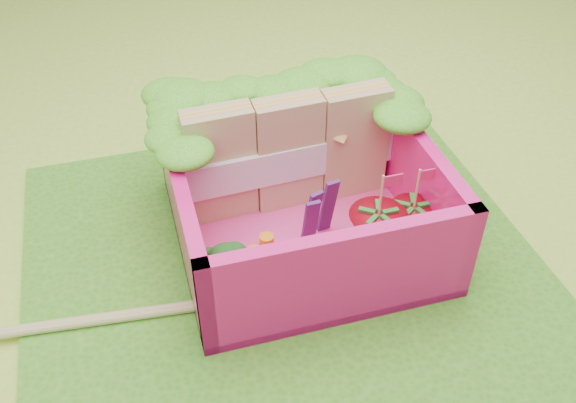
# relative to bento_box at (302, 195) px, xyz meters

# --- Properties ---
(ground) EXTENTS (14.00, 14.00, 0.00)m
(ground) POSITION_rel_bento_box_xyz_m (-0.15, -0.27, -0.31)
(ground) COLOR #A5D03A
(ground) RESTS_ON ground
(placemat) EXTENTS (2.60, 2.60, 0.03)m
(placemat) POSITION_rel_bento_box_xyz_m (-0.15, -0.27, -0.29)
(placemat) COLOR #459221
(placemat) RESTS_ON ground
(bento_floor) EXTENTS (1.30, 1.30, 0.05)m
(bento_floor) POSITION_rel_bento_box_xyz_m (0.00, 0.00, -0.25)
(bento_floor) COLOR #FF4199
(bento_floor) RESTS_ON placemat
(bento_box) EXTENTS (1.30, 1.30, 0.55)m
(bento_box) POSITION_rel_bento_box_xyz_m (0.00, 0.00, 0.00)
(bento_box) COLOR #FC157C
(bento_box) RESTS_ON placemat
(lettuce_ruffle) EXTENTS (1.43, 0.83, 0.11)m
(lettuce_ruffle) POSITION_rel_bento_box_xyz_m (-0.00, 0.48, 0.33)
(lettuce_ruffle) COLOR #218D19
(lettuce_ruffle) RESTS_ON bento_box
(sandwich_stack) EXTENTS (1.17, 0.23, 0.64)m
(sandwich_stack) POSITION_rel_bento_box_xyz_m (0.01, 0.25, 0.09)
(sandwich_stack) COLOR tan
(sandwich_stack) RESTS_ON bento_floor
(broccoli) EXTENTS (0.32, 0.32, 0.27)m
(broccoli) POSITION_rel_bento_box_xyz_m (-0.49, -0.34, -0.04)
(broccoli) COLOR #64A851
(broccoli) RESTS_ON bento_floor
(carrot_sticks) EXTENTS (0.14, 0.10, 0.28)m
(carrot_sticks) POSITION_rel_bento_box_xyz_m (-0.30, -0.32, -0.10)
(carrot_sticks) COLOR orange
(carrot_sticks) RESTS_ON bento_floor
(purple_wedges) EXTENTS (0.21, 0.15, 0.38)m
(purple_wedges) POSITION_rel_bento_box_xyz_m (0.03, -0.14, -0.04)
(purple_wedges) COLOR #40195A
(purple_wedges) RESTS_ON bento_floor
(strawberry_left) EXTENTS (0.29, 0.29, 0.53)m
(strawberry_left) POSITION_rel_bento_box_xyz_m (0.29, -0.32, -0.07)
(strawberry_left) COLOR #B90B0F
(strawberry_left) RESTS_ON bento_floor
(strawberry_right) EXTENTS (0.24, 0.24, 0.48)m
(strawberry_right) POSITION_rel_bento_box_xyz_m (0.50, -0.27, -0.10)
(strawberry_right) COLOR #B90B0F
(strawberry_right) RESTS_ON bento_floor
(snap_peas) EXTENTS (0.57, 0.50, 0.05)m
(snap_peas) POSITION_rel_bento_box_xyz_m (0.41, -0.22, -0.20)
(snap_peas) COLOR #64B93A
(snap_peas) RESTS_ON bento_floor
(chopsticks) EXTENTS (2.40, 0.28, 0.04)m
(chopsticks) POSITION_rel_bento_box_xyz_m (-1.03, -0.32, -0.25)
(chopsticks) COLOR tan
(chopsticks) RESTS_ON placemat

